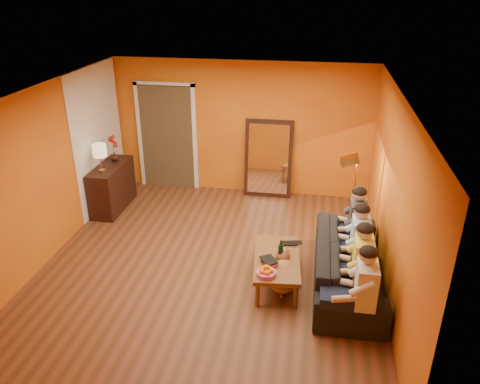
% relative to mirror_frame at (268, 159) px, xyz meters
% --- Properties ---
extents(room_shell, '(5.00, 5.50, 2.60)m').
position_rel_mirror_frame_xyz_m(room_shell, '(-0.55, -2.26, 0.54)').
color(room_shell, brown).
rests_on(room_shell, ground).
extents(white_accent, '(0.02, 1.90, 2.58)m').
position_rel_mirror_frame_xyz_m(white_accent, '(-3.04, -0.88, 0.54)').
color(white_accent, white).
rests_on(white_accent, wall_left).
extents(doorway_recess, '(1.06, 0.30, 2.10)m').
position_rel_mirror_frame_xyz_m(doorway_recess, '(-2.05, 0.20, 0.29)').
color(doorway_recess, '#3F2D19').
rests_on(doorway_recess, floor).
extents(door_jamb_left, '(0.08, 0.06, 2.20)m').
position_rel_mirror_frame_xyz_m(door_jamb_left, '(-2.62, 0.08, 0.29)').
color(door_jamb_left, white).
rests_on(door_jamb_left, wall_back).
extents(door_jamb_right, '(0.08, 0.06, 2.20)m').
position_rel_mirror_frame_xyz_m(door_jamb_right, '(-1.48, 0.08, 0.29)').
color(door_jamb_right, white).
rests_on(door_jamb_right, wall_back).
extents(door_header, '(1.22, 0.06, 0.08)m').
position_rel_mirror_frame_xyz_m(door_header, '(-2.05, 0.08, 1.36)').
color(door_header, white).
rests_on(door_header, wall_back).
extents(mirror_frame, '(0.92, 0.27, 1.51)m').
position_rel_mirror_frame_xyz_m(mirror_frame, '(0.00, 0.00, 0.00)').
color(mirror_frame, black).
rests_on(mirror_frame, floor).
extents(mirror_glass, '(0.78, 0.21, 1.35)m').
position_rel_mirror_frame_xyz_m(mirror_glass, '(0.00, -0.04, 0.00)').
color(mirror_glass, white).
rests_on(mirror_glass, mirror_frame).
extents(sideboard, '(0.44, 1.18, 0.85)m').
position_rel_mirror_frame_xyz_m(sideboard, '(-2.79, -1.08, -0.34)').
color(sideboard, black).
rests_on(sideboard, floor).
extents(table_lamp, '(0.24, 0.24, 0.51)m').
position_rel_mirror_frame_xyz_m(table_lamp, '(-2.79, -1.38, 0.34)').
color(table_lamp, beige).
rests_on(table_lamp, sideboard).
extents(sofa, '(2.32, 0.91, 0.68)m').
position_rel_mirror_frame_xyz_m(sofa, '(1.45, -2.81, -0.42)').
color(sofa, black).
rests_on(sofa, floor).
extents(coffee_table, '(0.74, 1.28, 0.42)m').
position_rel_mirror_frame_xyz_m(coffee_table, '(0.46, -2.95, -0.55)').
color(coffee_table, brown).
rests_on(coffee_table, floor).
extents(floor_lamp, '(0.31, 0.25, 1.44)m').
position_rel_mirror_frame_xyz_m(floor_lamp, '(1.55, -1.49, -0.04)').
color(floor_lamp, '#BB8536').
rests_on(floor_lamp, floor).
extents(dog, '(0.41, 0.55, 0.60)m').
position_rel_mirror_frame_xyz_m(dog, '(0.57, -3.08, -0.46)').
color(dog, '#A56E4A').
rests_on(dog, floor).
extents(person_far_left, '(0.70, 0.44, 1.22)m').
position_rel_mirror_frame_xyz_m(person_far_left, '(1.58, -3.81, -0.15)').
color(person_far_left, beige).
rests_on(person_far_left, sofa).
extents(person_mid_left, '(0.70, 0.44, 1.22)m').
position_rel_mirror_frame_xyz_m(person_mid_left, '(1.58, -3.26, -0.15)').
color(person_mid_left, gold).
rests_on(person_mid_left, sofa).
extents(person_mid_right, '(0.70, 0.44, 1.22)m').
position_rel_mirror_frame_xyz_m(person_mid_right, '(1.58, -2.71, -0.15)').
color(person_mid_right, '#9AC4EE').
rests_on(person_mid_right, sofa).
extents(person_far_right, '(0.70, 0.44, 1.22)m').
position_rel_mirror_frame_xyz_m(person_far_right, '(1.58, -2.16, -0.15)').
color(person_far_right, '#2F2F34').
rests_on(person_far_right, sofa).
extents(fruit_bowl, '(0.26, 0.26, 0.16)m').
position_rel_mirror_frame_xyz_m(fruit_bowl, '(0.36, -3.40, -0.26)').
color(fruit_bowl, '#C7468E').
rests_on(fruit_bowl, coffee_table).
extents(wine_bottle, '(0.07, 0.07, 0.31)m').
position_rel_mirror_frame_xyz_m(wine_bottle, '(0.51, -3.00, -0.18)').
color(wine_bottle, black).
rests_on(wine_bottle, coffee_table).
extents(tumbler, '(0.10, 0.10, 0.08)m').
position_rel_mirror_frame_xyz_m(tumbler, '(0.58, -2.83, -0.30)').
color(tumbler, '#B27F3F').
rests_on(tumbler, coffee_table).
extents(laptop, '(0.35, 0.26, 0.02)m').
position_rel_mirror_frame_xyz_m(laptop, '(0.64, -2.60, -0.33)').
color(laptop, black).
rests_on(laptop, coffee_table).
extents(book_lower, '(0.22, 0.26, 0.02)m').
position_rel_mirror_frame_xyz_m(book_lower, '(0.28, -3.15, -0.33)').
color(book_lower, black).
rests_on(book_lower, coffee_table).
extents(book_mid, '(0.19, 0.25, 0.02)m').
position_rel_mirror_frame_xyz_m(book_mid, '(0.29, -3.14, -0.31)').
color(book_mid, '#9E1B12').
rests_on(book_mid, book_lower).
extents(book_upper, '(0.29, 0.31, 0.02)m').
position_rel_mirror_frame_xyz_m(book_upper, '(0.28, -3.16, -0.29)').
color(book_upper, black).
rests_on(book_upper, book_mid).
extents(vase, '(0.16, 0.16, 0.17)m').
position_rel_mirror_frame_xyz_m(vase, '(-2.79, -0.83, 0.17)').
color(vase, black).
rests_on(vase, sideboard).
extents(flowers, '(0.17, 0.17, 0.51)m').
position_rel_mirror_frame_xyz_m(flowers, '(-2.79, -0.83, 0.47)').
color(flowers, '#9E1B12').
rests_on(flowers, vase).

